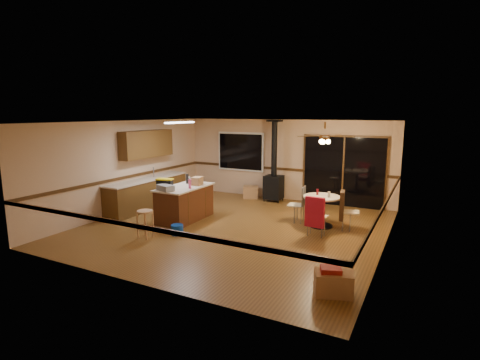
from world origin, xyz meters
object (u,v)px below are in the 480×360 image
Objects in this scene: box_under_window at (251,192)px; toolbox_black at (165,184)px; bar_stool at (145,224)px; dining_table at (322,206)px; kitchen_island at (185,203)px; box_corner_b at (338,283)px; wood_stove at (274,179)px; chair_near at (315,212)px; blue_bucket at (177,230)px; box_corner_a at (330,283)px; chair_right at (343,206)px; chair_left at (300,200)px; toolbox_grey at (165,188)px.

toolbox_black is at bearing -102.57° from box_under_window.
dining_table is at bearing 38.76° from bar_stool.
kitchen_island is 5.17m from box_corner_b.
chair_near is at bearing -52.77° from wood_stove.
blue_bucket is 4.20m from box_corner_b.
blue_bucket is at bearing 162.12° from box_corner_a.
box_corner_b is (4.02, -1.21, 0.07)m from blue_bucket.
toolbox_black is at bearing -115.12° from wood_stove.
blue_bucket is (0.51, 0.50, -0.20)m from bar_stool.
box_under_window is 6.83m from box_corner_b.
blue_bucket is at bearing -146.76° from chair_right.
dining_table is 3.61m from box_corner_b.
chair_left reaches higher than blue_bucket.
toolbox_black is 0.75× the size of chair_left.
chair_left is 1.03× the size of box_under_window.
kitchen_island is at bearing 117.17° from blue_bucket.
wood_stove is at bearing 75.25° from bar_stool.
chair_left is (2.81, 1.16, 0.14)m from kitchen_island.
toolbox_grey is at bearing -110.87° from wood_stove.
chair_left is at bearing -51.35° from wood_stove.
kitchen_island reaches higher than bar_stool.
box_corner_a is at bearing -53.75° from box_under_window.
chair_near is 4.24m from box_under_window.
toolbox_black is 1.35× the size of blue_bucket.
chair_near is (3.42, 1.80, 0.28)m from bar_stool.
chair_near is at bearing 23.94° from blue_bucket.
toolbox_black reaches higher than box_corner_a.
toolbox_black is (-0.21, 0.24, 0.04)m from toolbox_grey.
box_corner_b is at bearing -8.88° from bar_stool.
box_corner_a is at bearing -80.82° from chair_right.
kitchen_island is 2.40× the size of chair_near.
chair_right is (0.52, 0.02, 0.06)m from dining_table.
bar_stool is at bearing -72.46° from toolbox_black.
blue_bucket is at bearing -62.83° from kitchen_island.
bar_stool is 4.59m from box_corner_b.
kitchen_island is at bearing -113.09° from wood_stove.
bar_stool is (0.18, -0.98, -0.65)m from toolbox_grey.
box_corner_a is at bearing -17.88° from blue_bucket.
wood_stove is 2.73× the size of dining_table.
bar_stool reaches higher than box_corner_b.
chair_right is (4.04, 1.71, -0.37)m from toolbox_grey.
blue_bucket is 3.22m from chair_near.
box_under_window is (0.57, 3.75, -0.77)m from toolbox_grey.
dining_table is (2.83, 2.18, 0.41)m from blue_bucket.
toolbox_black reaches higher than chair_near.
box_under_window reaches higher than box_corner_a.
toolbox_black is at bearing 158.54° from box_corner_b.
wood_stove reaches higher than box_corner_b.
box_corner_a is (4.48, -2.39, -0.27)m from kitchen_island.
box_corner_b is (4.71, -1.69, -0.79)m from toolbox_grey.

